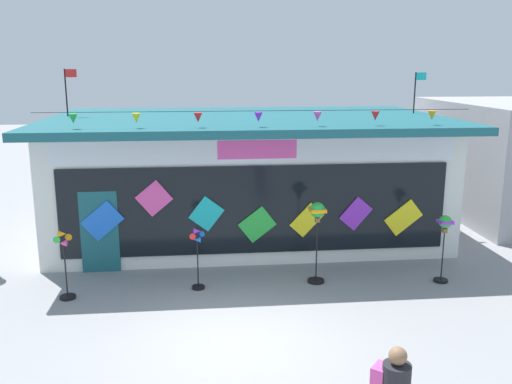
{
  "coord_description": "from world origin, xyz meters",
  "views": [
    {
      "loc": [
        -0.58,
        -9.21,
        4.88
      ],
      "look_at": [
        0.76,
        3.72,
        1.91
      ],
      "focal_mm": 38.77,
      "sensor_mm": 36.0,
      "label": 1
    }
  ],
  "objects": [
    {
      "name": "ground_plane",
      "position": [
        0.0,
        0.0,
        0.0
      ],
      "size": [
        80.0,
        80.0,
        0.0
      ],
      "primitive_type": "plane",
      "color": "gray"
    },
    {
      "name": "wind_spinner_left",
      "position": [
        -0.67,
        2.46,
        0.88
      ],
      "size": [
        0.33,
        0.29,
        1.43
      ],
      "color": "black",
      "rests_on": "ground_plane"
    },
    {
      "name": "wind_spinner_center_left",
      "position": [
        2.04,
        2.59,
        1.46
      ],
      "size": [
        0.39,
        0.39,
        1.9
      ],
      "color": "black",
      "rests_on": "ground_plane"
    },
    {
      "name": "wind_spinner_far_left",
      "position": [
        -3.47,
        2.21,
        0.9
      ],
      "size": [
        0.35,
        0.34,
        1.54
      ],
      "color": "black",
      "rests_on": "ground_plane"
    },
    {
      "name": "wind_spinner_center_right",
      "position": [
        4.93,
        2.31,
        1.19
      ],
      "size": [
        0.32,
        0.32,
        1.59
      ],
      "color": "black",
      "rests_on": "ground_plane"
    },
    {
      "name": "kite_shop_building",
      "position": [
        0.79,
        6.75,
        1.78
      ],
      "size": [
        10.94,
        7.01,
        4.81
      ],
      "color": "silver",
      "rests_on": "ground_plane"
    }
  ]
}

